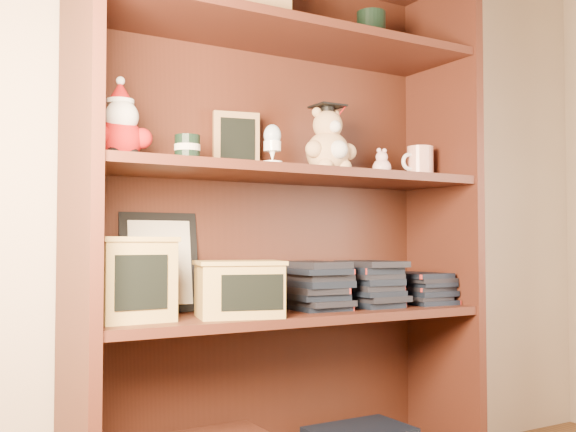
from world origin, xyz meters
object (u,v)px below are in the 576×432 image
object	(u,v)px
grad_teddy_bear	(329,146)
teacher_mug	(420,163)
bookcase	(278,231)
treats_box	(130,278)

from	to	relation	value
grad_teddy_bear	teacher_mug	distance (m)	0.36
grad_teddy_bear	teacher_mug	size ratio (longest dim) A/B	1.76
bookcase	grad_teddy_bear	world-z (taller)	bookcase
bookcase	treats_box	size ratio (longest dim) A/B	7.71
bookcase	teacher_mug	distance (m)	0.55
grad_teddy_bear	teacher_mug	xyz separation A→B (m)	(0.36, 0.01, -0.03)
bookcase	grad_teddy_bear	size ratio (longest dim) A/B	7.69
grad_teddy_bear	treats_box	size ratio (longest dim) A/B	1.00
grad_teddy_bear	bookcase	bearing A→B (deg)	157.74
teacher_mug	treats_box	distance (m)	1.01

